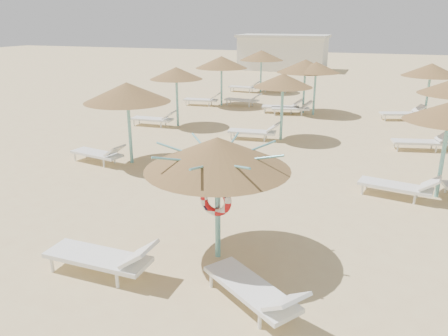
% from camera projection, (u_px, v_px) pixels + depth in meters
% --- Properties ---
extents(ground, '(120.00, 120.00, 0.00)m').
position_uv_depth(ground, '(204.00, 254.00, 9.04)').
color(ground, '#CDB67D').
rests_on(ground, ground).
extents(main_palapa, '(2.82, 2.82, 2.53)m').
position_uv_depth(main_palapa, '(217.00, 154.00, 8.28)').
color(main_palapa, '#6AB5B8').
rests_on(main_palapa, ground).
extents(lounger_main_a, '(2.24, 0.72, 0.81)m').
position_uv_depth(lounger_main_a, '(104.00, 257.00, 8.20)').
color(lounger_main_a, white).
rests_on(lounger_main_a, ground).
extents(lounger_main_b, '(2.06, 1.71, 0.76)m').
position_uv_depth(lounger_main_b, '(256.00, 290.00, 7.23)').
color(lounger_main_b, white).
rests_on(lounger_main_b, ground).
extents(palapa_field, '(18.89, 19.05, 2.72)m').
position_uv_depth(palapa_field, '(324.00, 76.00, 18.71)').
color(palapa_field, '#6AB5B8').
rests_on(palapa_field, ground).
extents(service_hut, '(8.40, 4.40, 3.25)m').
position_uv_depth(service_hut, '(283.00, 52.00, 41.63)').
color(service_hut, silver).
rests_on(service_hut, ground).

